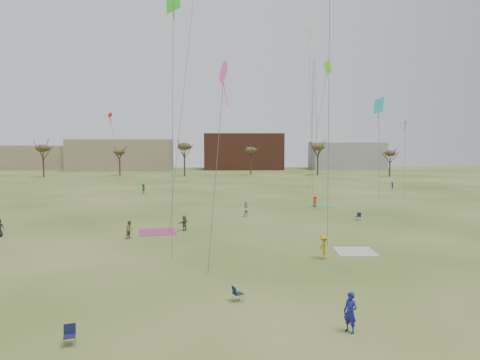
{
  "coord_description": "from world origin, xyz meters",
  "views": [
    {
      "loc": [
        -1.34,
        -25.41,
        8.72
      ],
      "look_at": [
        0.0,
        12.0,
        5.5
      ],
      "focal_mm": 31.96,
      "sensor_mm": 36.0,
      "label": 1
    }
  ],
  "objects_px": {
    "camp_chair_left": "(70,339)",
    "camp_chair_right": "(358,218)",
    "flyer_near_right": "(350,312)",
    "camp_chair_center": "(238,296)",
    "radio_tower": "(314,113)"
  },
  "relations": [
    {
      "from": "camp_chair_left",
      "to": "camp_chair_right",
      "type": "xyz_separation_m",
      "value": [
        21.86,
        29.39,
        0.0
      ]
    },
    {
      "from": "flyer_near_right",
      "to": "camp_chair_center",
      "type": "bearing_deg",
      "value": -166.0
    },
    {
      "from": "camp_chair_right",
      "to": "radio_tower",
      "type": "bearing_deg",
      "value": 130.41
    },
    {
      "from": "camp_chair_right",
      "to": "radio_tower",
      "type": "xyz_separation_m",
      "value": [
        16.21,
        102.98,
        18.95
      ]
    },
    {
      "from": "camp_chair_left",
      "to": "camp_chair_center",
      "type": "relative_size",
      "value": 1.0
    },
    {
      "from": "flyer_near_right",
      "to": "camp_chair_center",
      "type": "height_order",
      "value": "flyer_near_right"
    },
    {
      "from": "camp_chair_right",
      "to": "camp_chair_center",
      "type": "bearing_deg",
      "value": -71.21
    },
    {
      "from": "camp_chair_left",
      "to": "camp_chair_right",
      "type": "bearing_deg",
      "value": 36.89
    },
    {
      "from": "flyer_near_right",
      "to": "camp_chair_left",
      "type": "relative_size",
      "value": 2.19
    },
    {
      "from": "camp_chair_left",
      "to": "radio_tower",
      "type": "height_order",
      "value": "radio_tower"
    },
    {
      "from": "flyer_near_right",
      "to": "camp_chair_right",
      "type": "distance_m",
      "value": 30.07
    },
    {
      "from": "camp_chair_left",
      "to": "camp_chair_right",
      "type": "distance_m",
      "value": 36.63
    },
    {
      "from": "camp_chair_left",
      "to": "camp_chair_center",
      "type": "height_order",
      "value": "same"
    },
    {
      "from": "flyer_near_right",
      "to": "camp_chair_right",
      "type": "height_order",
      "value": "flyer_near_right"
    },
    {
      "from": "camp_chair_left",
      "to": "radio_tower",
      "type": "bearing_deg",
      "value": 57.49
    }
  ]
}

